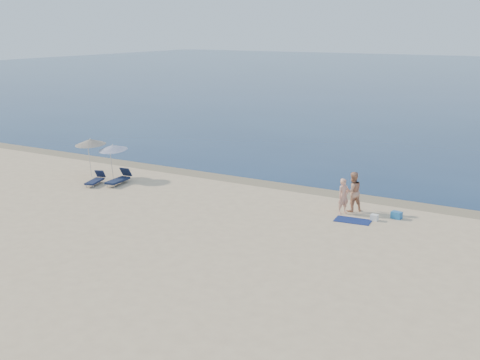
{
  "coord_description": "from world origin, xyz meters",
  "views": [
    {
      "loc": [
        13.96,
        -9.92,
        8.74
      ],
      "look_at": [
        -1.19,
        16.0,
        1.0
      ],
      "focal_mm": 45.0,
      "sensor_mm": 36.0,
      "label": 1
    }
  ],
  "objects_px": {
    "person_left": "(344,196)",
    "blue_cooler": "(397,215)",
    "umbrella_near": "(113,148)",
    "person_right": "(353,192)"
  },
  "relations": [
    {
      "from": "person_right",
      "to": "umbrella_near",
      "type": "bearing_deg",
      "value": -44.38
    },
    {
      "from": "person_left",
      "to": "blue_cooler",
      "type": "bearing_deg",
      "value": -47.63
    },
    {
      "from": "person_left",
      "to": "blue_cooler",
      "type": "xyz_separation_m",
      "value": [
        2.45,
        0.51,
        -0.69
      ]
    },
    {
      "from": "umbrella_near",
      "to": "person_left",
      "type": "bearing_deg",
      "value": 8.13
    },
    {
      "from": "person_left",
      "to": "person_right",
      "type": "bearing_deg",
      "value": 8.28
    },
    {
      "from": "blue_cooler",
      "to": "person_right",
      "type": "bearing_deg",
      "value": -172.48
    },
    {
      "from": "person_left",
      "to": "umbrella_near",
      "type": "height_order",
      "value": "umbrella_near"
    },
    {
      "from": "person_right",
      "to": "blue_cooler",
      "type": "distance_m",
      "value": 2.35
    },
    {
      "from": "person_left",
      "to": "blue_cooler",
      "type": "relative_size",
      "value": 3.67
    },
    {
      "from": "person_left",
      "to": "person_right",
      "type": "height_order",
      "value": "person_right"
    }
  ]
}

